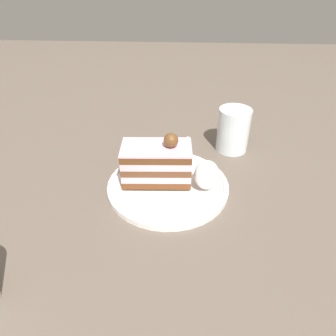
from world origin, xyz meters
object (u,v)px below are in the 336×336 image
at_px(cake_slice, 154,162).
at_px(dessert_plate, 168,185).
at_px(whipped_cream_dollop, 207,175).
at_px(drink_glass_far, 233,132).
at_px(fork, 181,153).

bearing_deg(cake_slice, dessert_plate, -107.67).
distance_m(whipped_cream_dollop, drink_glass_far, 0.18).
bearing_deg(drink_glass_far, cake_slice, 131.93).
bearing_deg(drink_glass_far, dessert_plate, 138.42).
xyz_separation_m(dessert_plate, drink_glass_far, (0.15, -0.13, 0.03)).
xyz_separation_m(whipped_cream_dollop, fork, (0.11, 0.05, -0.02)).
relative_size(cake_slice, drink_glass_far, 1.33).
height_order(fork, drink_glass_far, drink_glass_far).
distance_m(dessert_plate, cake_slice, 0.05).
bearing_deg(whipped_cream_dollop, drink_glass_far, -21.64).
bearing_deg(dessert_plate, whipped_cream_dollop, -100.68).
xyz_separation_m(fork, drink_glass_far, (0.05, -0.11, 0.02)).
relative_size(dessert_plate, whipped_cream_dollop, 4.11).
distance_m(whipped_cream_dollop, fork, 0.12).
bearing_deg(dessert_plate, fork, -12.58).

